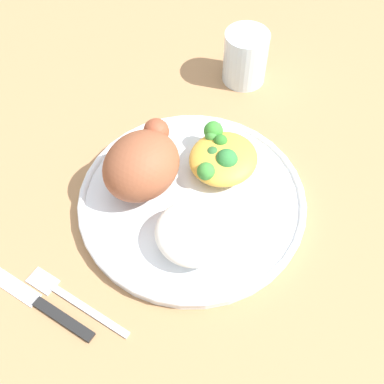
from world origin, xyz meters
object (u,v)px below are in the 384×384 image
at_px(plate, 192,201).
at_px(rice_pile, 193,233).
at_px(knife, 37,301).
at_px(mac_cheese_with_broccoli, 221,156).
at_px(fork, 72,300).
at_px(water_glass, 245,57).
at_px(roasted_chicken, 142,164).

relative_size(plate, rice_pile, 3.20).
relative_size(rice_pile, knife, 0.47).
bearing_deg(mac_cheese_with_broccoli, plate, -176.31).
bearing_deg(mac_cheese_with_broccoli, rice_pile, -158.04).
distance_m(mac_cheese_with_broccoli, fork, 0.25).
relative_size(rice_pile, water_glass, 1.10).
bearing_deg(fork, plate, -6.82).
distance_m(roasted_chicken, rice_pile, 0.11).
xyz_separation_m(rice_pile, mac_cheese_with_broccoli, (0.11, 0.05, -0.00)).
bearing_deg(roasted_chicken, knife, -177.54).
bearing_deg(knife, roasted_chicken, 2.46).
bearing_deg(water_glass, roasted_chicken, -173.83).
height_order(roasted_chicken, fork, roasted_chicken).
bearing_deg(fork, roasted_chicken, 12.94).
xyz_separation_m(plate, water_glass, (0.24, 0.09, 0.03)).
height_order(plate, rice_pile, rice_pile).
distance_m(mac_cheese_with_broccoli, knife, 0.28).
bearing_deg(roasted_chicken, mac_cheese_with_broccoli, -33.23).
distance_m(knife, water_glass, 0.45).
distance_m(plate, knife, 0.22).
xyz_separation_m(roasted_chicken, water_glass, (0.26, 0.03, -0.02)).
xyz_separation_m(fork, water_glass, (0.42, 0.07, 0.04)).
bearing_deg(plate, rice_pile, -139.87).
distance_m(rice_pile, knife, 0.19).
relative_size(roasted_chicken, water_glass, 1.36).
height_order(plate, mac_cheese_with_broccoli, mac_cheese_with_broccoli).
relative_size(knife, water_glass, 2.34).
bearing_deg(plate, knife, 166.29).
bearing_deg(rice_pile, mac_cheese_with_broccoli, 21.96).
relative_size(plate, fork, 2.01).
distance_m(plate, roasted_chicken, 0.08).
bearing_deg(roasted_chicken, rice_pile, -104.99).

